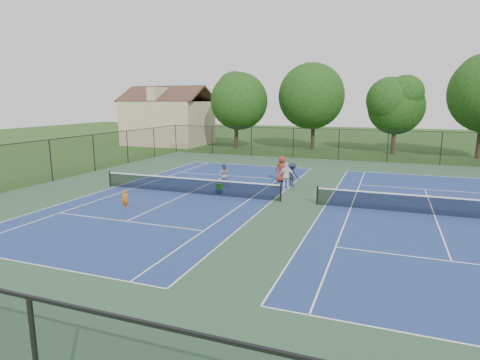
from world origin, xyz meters
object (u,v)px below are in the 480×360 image
at_px(tree_back_c, 396,103).
at_px(clapboard_house, 168,121).
at_px(bystander_a, 286,176).
at_px(ball_crate, 219,192).
at_px(tree_back_b, 314,93).
at_px(bystander_b, 292,175).
at_px(tree_back_a, 236,98).
at_px(ball_hopper, 219,187).
at_px(instructor, 224,175).
at_px(bystander_c, 282,169).
at_px(child_player, 125,199).

xyz_separation_m(tree_back_c, clapboard_house, (-28.00, -0.00, -2.39)).
xyz_separation_m(bystander_a, ball_crate, (-3.60, -2.64, -0.77)).
distance_m(tree_back_b, bystander_b, 22.54).
xyz_separation_m(tree_back_a, ball_crate, (7.89, -23.50, -5.90)).
bearing_deg(clapboard_house, ball_crate, -53.86).
bearing_deg(ball_hopper, tree_back_c, 67.56).
bearing_deg(ball_hopper, tree_back_b, 87.50).
bearing_deg(ball_hopper, instructor, 105.84).
xyz_separation_m(bystander_b, ball_hopper, (-3.71, -3.87, -0.33)).
height_order(clapboard_house, bystander_b, clapboard_house).
xyz_separation_m(tree_back_b, tree_back_c, (9.00, -1.00, -1.11)).
bearing_deg(clapboard_house, tree_back_a, -5.71).
bearing_deg(tree_back_a, tree_back_b, 12.53).
bearing_deg(bystander_c, tree_back_b, -90.36).
bearing_deg(instructor, ball_crate, 85.25).
bearing_deg(ball_crate, tree_back_a, 108.55).
xyz_separation_m(tree_back_a, tree_back_b, (9.00, 2.00, 0.56)).
distance_m(child_player, bystander_b, 11.30).
xyz_separation_m(child_player, bystander_c, (6.04, 9.97, 0.41)).
relative_size(clapboard_house, ball_hopper, 28.28).
distance_m(tree_back_c, ball_hopper, 26.97).
distance_m(tree_back_b, bystander_c, 21.29).
bearing_deg(tree_back_b, clapboard_house, -176.99).
bearing_deg(tree_back_c, bystander_a, -106.59).
bearing_deg(bystander_c, ball_crate, 57.31).
distance_m(tree_back_a, tree_back_b, 9.24).
height_order(tree_back_c, child_player, tree_back_c).
bearing_deg(ball_crate, ball_hopper, 0.00).
xyz_separation_m(bystander_a, bystander_c, (-0.93, 2.40, 0.03)).
xyz_separation_m(child_player, bystander_b, (7.08, 8.80, 0.28)).
distance_m(bystander_a, ball_hopper, 4.48).
xyz_separation_m(tree_back_b, bystander_c, (1.56, -20.46, -5.66)).
xyz_separation_m(tree_back_c, child_player, (-13.48, -29.43, -4.96)).
bearing_deg(ball_hopper, bystander_a, 36.20).
bearing_deg(instructor, bystander_c, -159.39).
relative_size(instructor, bystander_b, 1.00).
relative_size(tree_back_b, bystander_a, 5.54).
distance_m(clapboard_house, instructor, 28.33).
height_order(tree_back_a, bystander_c, tree_back_a).
relative_size(tree_back_b, clapboard_house, 0.93).
distance_m(tree_back_c, instructor, 25.22).
height_order(tree_back_a, tree_back_b, tree_back_b).
distance_m(tree_back_c, clapboard_house, 28.10).
relative_size(child_player, ball_hopper, 2.75).
xyz_separation_m(clapboard_house, ball_crate, (17.89, -24.50, -2.95)).
height_order(tree_back_a, instructor, tree_back_a).
bearing_deg(instructor, tree_back_a, -91.76).
bearing_deg(bystander_b, clapboard_house, -16.81).
relative_size(tree_back_c, clapboard_house, 0.78).
xyz_separation_m(clapboard_house, bystander_b, (21.60, -20.63, -2.29)).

